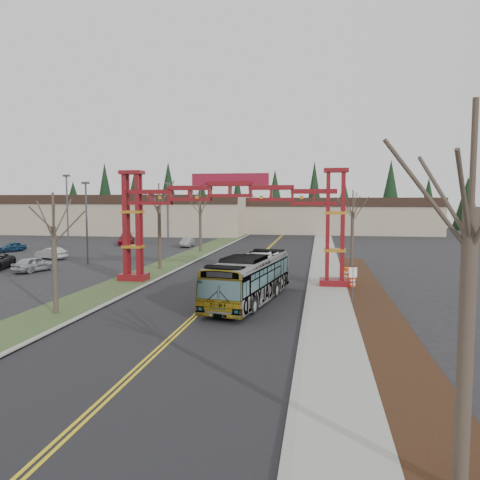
% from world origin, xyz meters
% --- Properties ---
extents(ground, '(200.00, 200.00, 0.00)m').
position_xyz_m(ground, '(0.00, 0.00, 0.00)').
color(ground, black).
rests_on(ground, ground).
extents(road, '(12.00, 110.00, 0.02)m').
position_xyz_m(road, '(0.00, 25.00, 0.01)').
color(road, black).
rests_on(road, ground).
extents(lane_line_left, '(0.12, 100.00, 0.01)m').
position_xyz_m(lane_line_left, '(-0.12, 25.00, 0.03)').
color(lane_line_left, gold).
rests_on(lane_line_left, road).
extents(lane_line_right, '(0.12, 100.00, 0.01)m').
position_xyz_m(lane_line_right, '(0.12, 25.00, 0.03)').
color(lane_line_right, gold).
rests_on(lane_line_right, road).
extents(curb_right, '(0.30, 110.00, 0.15)m').
position_xyz_m(curb_right, '(6.15, 25.00, 0.07)').
color(curb_right, gray).
rests_on(curb_right, ground).
extents(sidewalk_right, '(2.60, 110.00, 0.14)m').
position_xyz_m(sidewalk_right, '(7.60, 25.00, 0.08)').
color(sidewalk_right, gray).
rests_on(sidewalk_right, ground).
extents(landscape_strip, '(2.60, 50.00, 0.12)m').
position_xyz_m(landscape_strip, '(10.20, 10.00, 0.06)').
color(landscape_strip, black).
rests_on(landscape_strip, ground).
extents(grass_median, '(4.00, 110.00, 0.08)m').
position_xyz_m(grass_median, '(-8.00, 25.00, 0.04)').
color(grass_median, '#344924').
rests_on(grass_median, ground).
extents(curb_left, '(0.30, 110.00, 0.15)m').
position_xyz_m(curb_left, '(-6.15, 25.00, 0.07)').
color(curb_left, gray).
rests_on(curb_left, ground).
extents(gateway_arch, '(18.20, 1.60, 8.90)m').
position_xyz_m(gateway_arch, '(0.00, 18.00, 5.98)').
color(gateway_arch, maroon).
rests_on(gateway_arch, ground).
extents(retail_building_west, '(46.00, 22.30, 7.50)m').
position_xyz_m(retail_building_west, '(-30.00, 71.96, 3.76)').
color(retail_building_west, tan).
rests_on(retail_building_west, ground).
extents(retail_building_east, '(38.00, 20.30, 7.00)m').
position_xyz_m(retail_building_east, '(10.00, 79.95, 3.51)').
color(retail_building_east, tan).
rests_on(retail_building_east, ground).
extents(conifer_treeline, '(116.10, 5.60, 13.00)m').
position_xyz_m(conifer_treeline, '(0.25, 92.00, 6.49)').
color(conifer_treeline, black).
rests_on(conifer_treeline, ground).
extents(transit_bus, '(4.34, 11.32, 3.08)m').
position_xyz_m(transit_bus, '(2.49, 11.61, 1.54)').
color(transit_bus, '#94969B').
rests_on(transit_bus, ground).
extents(silver_sedan, '(1.98, 4.36, 1.39)m').
position_xyz_m(silver_sedan, '(1.63, 22.00, 0.69)').
color(silver_sedan, '#A5A8AD').
rests_on(silver_sedan, ground).
extents(parked_car_near_a, '(2.71, 4.42, 1.41)m').
position_xyz_m(parked_car_near_a, '(-18.89, 21.03, 0.70)').
color(parked_car_near_a, '#ABAEB3').
rests_on(parked_car_near_a, ground).
extents(parked_car_near_b, '(4.14, 2.59, 1.29)m').
position_xyz_m(parked_car_near_b, '(-22.46, 29.60, 0.64)').
color(parked_car_near_b, silver).
rests_on(parked_car_near_b, ground).
extents(parked_car_mid_a, '(3.82, 5.74, 1.54)m').
position_xyz_m(parked_car_mid_a, '(-21.16, 46.96, 0.77)').
color(parked_car_mid_a, maroon).
rests_on(parked_car_mid_a, ground).
extents(parked_car_mid_b, '(2.62, 3.87, 1.22)m').
position_xyz_m(parked_car_mid_b, '(-31.77, 35.72, 0.61)').
color(parked_car_mid_b, navy).
rests_on(parked_car_mid_b, ground).
extents(parked_car_far_a, '(1.58, 3.98, 1.29)m').
position_xyz_m(parked_car_far_a, '(-11.48, 45.54, 0.64)').
color(parked_car_far_a, gray).
rests_on(parked_car_far_a, ground).
extents(bare_tree_median_near, '(2.88, 2.88, 6.95)m').
position_xyz_m(bare_tree_median_near, '(-8.00, 6.63, 5.02)').
color(bare_tree_median_near, '#382D26').
rests_on(bare_tree_median_near, ground).
extents(bare_tree_median_mid, '(3.24, 3.24, 8.14)m').
position_xyz_m(bare_tree_median_mid, '(-8.00, 24.30, 5.96)').
color(bare_tree_median_mid, '#382D26').
rests_on(bare_tree_median_mid, ground).
extents(bare_tree_median_far, '(3.45, 3.45, 7.85)m').
position_xyz_m(bare_tree_median_far, '(-8.00, 39.52, 5.54)').
color(bare_tree_median_far, '#382D26').
rests_on(bare_tree_median_far, ground).
extents(bare_tree_right_near, '(3.40, 3.40, 8.65)m').
position_xyz_m(bare_tree_right_near, '(10.00, -7.15, 6.36)').
color(bare_tree_right_near, '#382D26').
rests_on(bare_tree_right_near, ground).
extents(bare_tree_right_far, '(3.19, 3.19, 7.53)m').
position_xyz_m(bare_tree_right_far, '(10.00, 29.10, 5.40)').
color(bare_tree_right_far, '#382D26').
rests_on(bare_tree_right_far, ground).
extents(light_pole_near, '(0.73, 0.36, 8.39)m').
position_xyz_m(light_pole_near, '(-16.46, 26.42, 4.85)').
color(light_pole_near, '#3F3F44').
rests_on(light_pole_near, ground).
extents(light_pole_mid, '(0.87, 0.43, 10.01)m').
position_xyz_m(light_pole_mid, '(-27.37, 41.71, 5.79)').
color(light_pole_mid, '#3F3F44').
rests_on(light_pole_mid, ground).
extents(light_pole_far, '(0.83, 0.42, 9.62)m').
position_xyz_m(light_pole_far, '(-19.38, 60.87, 5.56)').
color(light_pole_far, '#3F3F44').
rests_on(light_pole_far, ground).
extents(street_sign, '(0.52, 0.19, 2.32)m').
position_xyz_m(street_sign, '(8.97, 12.32, 1.67)').
color(street_sign, '#3F3F44').
rests_on(street_sign, ground).
extents(barrel_south, '(0.50, 0.50, 0.93)m').
position_xyz_m(barrel_south, '(9.30, 17.78, 0.46)').
color(barrel_south, '#F9520D').
rests_on(barrel_south, ground).
extents(barrel_mid, '(0.59, 0.59, 1.09)m').
position_xyz_m(barrel_mid, '(9.26, 18.27, 0.54)').
color(barrel_mid, '#F9520D').
rests_on(barrel_mid, ground).
extents(barrel_north, '(0.58, 0.58, 1.07)m').
position_xyz_m(barrel_north, '(9.17, 21.04, 0.54)').
color(barrel_north, '#F9520D').
rests_on(barrel_north, ground).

